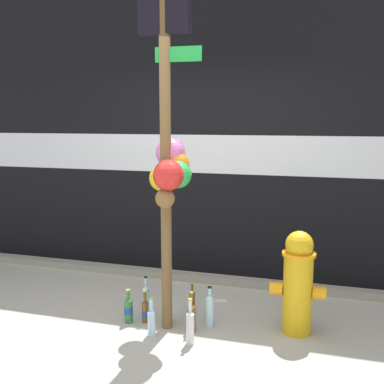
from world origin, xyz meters
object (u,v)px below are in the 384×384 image
Objects in this scene: bottle_1 at (151,321)px; bottle_3 at (190,326)px; bottle_7 at (146,299)px; memorial_post at (169,153)px; bottle_2 at (210,310)px; bottle_8 at (145,310)px; bottle_0 at (192,303)px; bottle_6 at (169,309)px; bottle_5 at (129,309)px; fire_hydrant at (298,282)px; bottle_4 at (192,317)px.

bottle_3 is at bearing -8.49° from bottle_1.
bottle_7 is at bearing 117.90° from bottle_1.
bottle_2 is (0.34, 0.10, -1.40)m from memorial_post.
memorial_post reaches higher than bottle_7.
bottle_2 is at bearing 8.10° from bottle_8.
bottle_3 is (-0.08, -0.36, -0.00)m from bottle_2.
bottle_6 is (-0.17, -0.16, -0.01)m from bottle_0.
bottle_2 reaches higher than bottle_6.
bottle_5 is (-0.66, 0.23, -0.03)m from bottle_3.
fire_hydrant reaches higher than bottle_3.
bottle_8 is at bearing 124.16° from bottle_1.
bottle_4 is at bearing 103.29° from bottle_3.
fire_hydrant is 2.87× the size of bottle_5.
bottle_6 is at bearing 131.76° from bottle_3.
bottle_3 is 0.22m from bottle_4.
bottle_4 is (-0.13, -0.14, -0.02)m from bottle_2.
bottle_1 is 0.34m from bottle_5.
bottle_2 is 1.22× the size of bottle_8.
fire_hydrant is 1.19m from bottle_6.
bottle_3 is 1.29× the size of bottle_8.
bottle_2 is 0.95× the size of bottle_3.
bottle_1 is (-0.10, -0.21, -1.42)m from memorial_post.
bottle_5 is (-0.53, -0.27, -0.01)m from bottle_0.
bottle_7 is at bearing 172.42° from bottle_2.
bottle_0 is at bearing 104.98° from bottle_4.
bottle_4 is (0.21, -0.05, -1.42)m from memorial_post.
fire_hydrant reaches higher than bottle_2.
bottle_1 is 0.92× the size of bottle_7.
bottle_3 is (0.13, -0.50, 0.02)m from bottle_0.
bottle_1 is at bearing -101.80° from bottle_6.
bottle_4 is 0.61m from bottle_5.
bottle_7 is at bearing 67.51° from bottle_5.
bottle_7 is (0.09, 0.21, 0.03)m from bottle_5.
bottle_6 is 0.22m from bottle_8.
bottle_1 is 1.12× the size of bottle_8.
bottle_7 is (-0.27, 0.10, 0.03)m from bottle_6.
bottle_5 is at bearing -162.93° from bottle_6.
memorial_post is 1.44m from bottle_1.
memorial_post is at bearing -119.15° from bottle_0.
memorial_post is 8.44× the size of bottle_0.
bottle_4 is (-0.05, 0.21, -0.02)m from bottle_3.
bottle_2 is (0.20, -0.15, 0.02)m from bottle_0.
bottle_5 reaches higher than bottle_6.
memorial_post reaches higher than bottle_1.
bottle_6 is at bearing -173.61° from fire_hydrant.
bottle_7 is (-0.57, 0.44, -0.01)m from bottle_3.
bottle_4 is at bearing -131.26° from bottle_2.
bottle_2 is (-0.75, -0.11, -0.30)m from fire_hydrant.
bottle_5 is 0.23m from bottle_7.
memorial_post is at bearing -63.92° from bottle_6.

